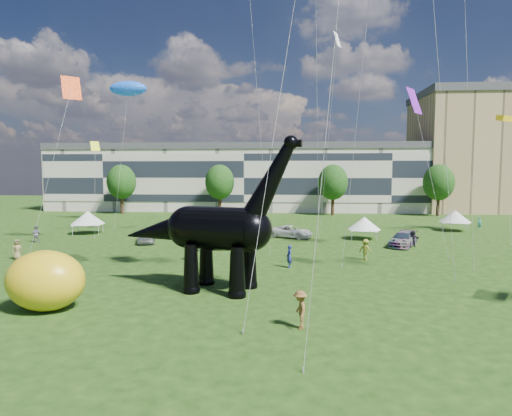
{
  "coord_description": "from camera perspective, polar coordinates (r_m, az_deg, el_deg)",
  "views": [
    {
      "loc": [
        0.02,
        -22.58,
        7.59
      ],
      "look_at": [
        -2.21,
        8.0,
        5.0
      ],
      "focal_mm": 30.0,
      "sensor_mm": 36.0,
      "label": 1
    }
  ],
  "objects": [
    {
      "name": "tree_far_right",
      "position": [
        79.93,
        23.19,
        3.51
      ],
      "size": [
        5.2,
        5.2,
        9.44
      ],
      "color": "#382314",
      "rests_on": "ground"
    },
    {
      "name": "car_silver",
      "position": [
        47.51,
        -14.4,
        -3.59
      ],
      "size": [
        2.89,
        4.77,
        1.52
      ],
      "primitive_type": "imported",
      "rotation": [
        0.0,
        0.0,
        0.26
      ],
      "color": "#B7B7BC",
      "rests_on": "ground"
    },
    {
      "name": "tree_mid_left",
      "position": [
        76.54,
        -4.87,
        3.84
      ],
      "size": [
        5.2,
        5.2,
        9.44
      ],
      "color": "#382314",
      "rests_on": "ground"
    },
    {
      "name": "car_dark",
      "position": [
        46.23,
        19.02,
        -3.96
      ],
      "size": [
        4.2,
        5.47,
        1.48
      ],
      "primitive_type": "imported",
      "rotation": [
        0.0,
        0.0,
        -0.48
      ],
      "color": "#595960",
      "rests_on": "ground"
    },
    {
      "name": "car_white",
      "position": [
        49.62,
        4.69,
        -3.17
      ],
      "size": [
        5.58,
        4.17,
        1.41
      ],
      "primitive_type": "imported",
      "rotation": [
        0.0,
        0.0,
        1.16
      ],
      "color": "silver",
      "rests_on": "ground"
    },
    {
      "name": "gazebo_far",
      "position": [
        60.65,
        25.01,
        -1.02
      ],
      "size": [
        4.73,
        4.73,
        2.69
      ],
      "rotation": [
        0.0,
        0.0,
        -0.27
      ],
      "color": "silver",
      "rests_on": "ground"
    },
    {
      "name": "kites",
      "position": [
        59.66,
        -12.78,
        15.67
      ],
      "size": [
        54.48,
        45.95,
        28.76
      ],
      "color": "#D34B0E",
      "rests_on": "ground"
    },
    {
      "name": "tree_mid_right",
      "position": [
        76.01,
        10.23,
        3.77
      ],
      "size": [
        5.2,
        5.2,
        9.44
      ],
      "color": "#382314",
      "rests_on": "ground"
    },
    {
      "name": "gazebo_left",
      "position": [
        56.46,
        -21.53,
        -1.23
      ],
      "size": [
        4.88,
        4.88,
        2.8
      ],
      "rotation": [
        0.0,
        0.0,
        0.25
      ],
      "color": "silver",
      "rests_on": "ground"
    },
    {
      "name": "ground",
      "position": [
        23.82,
        4.03,
        -13.76
      ],
      "size": [
        220.0,
        220.0,
        0.0
      ],
      "primitive_type": "plane",
      "color": "#16330C",
      "rests_on": "ground"
    },
    {
      "name": "inflatable_yellow",
      "position": [
        26.38,
        -26.24,
        -8.67
      ],
      "size": [
        4.47,
        3.52,
        3.32
      ],
      "primitive_type": "ellipsoid",
      "rotation": [
        0.0,
        0.0,
        -0.05
      ],
      "color": "gold",
      "rests_on": "ground"
    },
    {
      "name": "apartment_block",
      "position": [
        96.33,
        28.89,
        6.26
      ],
      "size": [
        28.0,
        18.0,
        22.0
      ],
      "primitive_type": "cube",
      "color": "tan",
      "rests_on": "ground"
    },
    {
      "name": "tree_far_left",
      "position": [
        81.33,
        -17.52,
        3.69
      ],
      "size": [
        5.2,
        5.2,
        9.44
      ],
      "color": "#382314",
      "rests_on": "ground"
    },
    {
      "name": "dinosaur_sculpture",
      "position": [
        27.56,
        -5.8,
        -3.04
      ],
      "size": [
        12.4,
        4.87,
        10.14
      ],
      "rotation": [
        0.0,
        0.0,
        -0.24
      ],
      "color": "black",
      "rests_on": "ground"
    },
    {
      "name": "car_grey",
      "position": [
        42.27,
        -5.2,
        -4.39
      ],
      "size": [
        5.3,
        2.55,
        1.68
      ],
      "primitive_type": "imported",
      "rotation": [
        0.0,
        0.0,
        1.73
      ],
      "color": "gray",
      "rests_on": "ground"
    },
    {
      "name": "terrace_row",
      "position": [
        84.97,
        -1.24,
        3.75
      ],
      "size": [
        78.0,
        11.0,
        12.0
      ],
      "primitive_type": "cube",
      "color": "beige",
      "rests_on": "ground"
    },
    {
      "name": "visitors",
      "position": [
        39.06,
        -1.19,
        -5.04
      ],
      "size": [
        53.31,
        38.88,
        1.89
      ],
      "color": "brown",
      "rests_on": "ground"
    },
    {
      "name": "gazebo_near",
      "position": [
        49.8,
        14.23,
        -2.01
      ],
      "size": [
        4.18,
        4.18,
        2.55
      ],
      "rotation": [
        0.0,
        0.0,
        -0.15
      ],
      "color": "white",
      "rests_on": "ground"
    }
  ]
}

